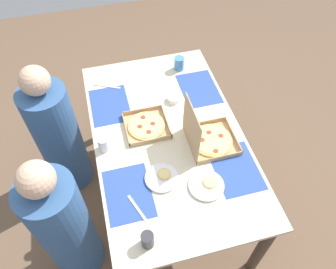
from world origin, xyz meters
The scene contains 18 objects.
ground_plane centered at (0.00, 0.00, 0.00)m, with size 6.00×6.00×0.00m, color brown.
dining_table centered at (0.00, 0.00, 0.65)m, with size 1.58×0.95×0.76m.
placemat_near_left centered at (-0.36, -0.33, 0.76)m, with size 0.36×0.26×0.00m, color #2D4C9E.
placemat_near_right centered at (0.36, -0.33, 0.76)m, with size 0.36×0.26×0.00m, color #2D4C9E.
placemat_far_left centered at (-0.36, 0.33, 0.76)m, with size 0.36×0.26×0.00m, color #2D4C9E.
placemat_far_right centered at (0.36, 0.33, 0.76)m, with size 0.36×0.26×0.00m, color #2D4C9E.
pizza_box_corner_left centered at (0.10, 0.12, 0.77)m, with size 0.28×0.28×0.04m.
pizza_box_center centered at (-0.13, -0.22, 0.81)m, with size 0.30×0.30×0.33m.
plate_middle centered at (-0.31, 0.12, 0.77)m, with size 0.20×0.20×0.03m.
plate_near_right centered at (-0.42, -0.12, 0.77)m, with size 0.21×0.21×0.03m.
cup_spare centered at (-0.01, 0.41, 0.81)m, with size 0.07×0.07×0.10m, color silver.
cup_clear_left centered at (0.60, -0.25, 0.81)m, with size 0.07×0.07×0.10m, color teal.
cup_clear_right centered at (-0.67, 0.28, 0.81)m, with size 0.07×0.07×0.10m, color #333338.
condiment_bowl centered at (0.29, -0.12, 0.78)m, with size 0.09×0.09×0.04m, color white.
fork_by_far_left centered at (-0.46, 0.30, 0.76)m, with size 0.19×0.02×0.01m, color #B7B7BC.
knife_by_far_right centered at (0.55, 0.32, 0.76)m, with size 0.21×0.02×0.01m, color #B7B7BC.
diner_left_seat centered at (-0.36, 0.74, 0.53)m, with size 0.32×0.32×1.19m.
diner_right_seat centered at (0.36, 0.74, 0.53)m, with size 0.32×0.32×1.18m.
Camera 1 is at (-1.29, 0.34, 2.43)m, focal length 35.29 mm.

